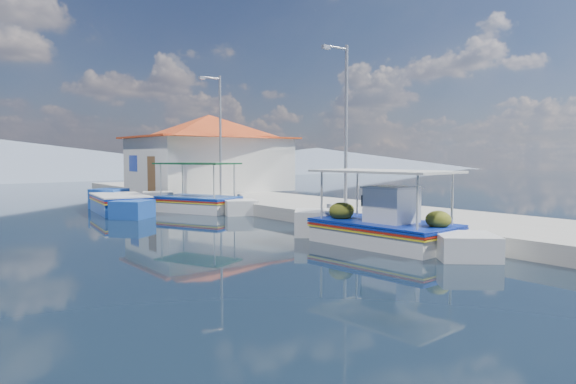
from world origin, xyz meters
TOP-DOWN VIEW (x-y plane):
  - ground at (0.00, 0.00)m, footprint 160.00×160.00m
  - quay at (5.90, 6.00)m, footprint 5.00×44.00m
  - bollards at (3.80, 5.25)m, footprint 0.20×17.20m
  - main_caique at (2.32, -1.82)m, footprint 2.37×7.12m
  - caique_green_canopy at (2.35, 9.22)m, footprint 3.62×6.00m
  - caique_blue_hull at (-0.58, 11.08)m, footprint 2.60×6.69m
  - harbor_building at (6.20, 15.00)m, footprint 10.49×10.49m
  - lamp_post_near at (4.51, 2.00)m, footprint 1.21×0.14m
  - lamp_post_far at (4.51, 11.00)m, footprint 1.21×0.14m
  - mountain_ridge at (6.54, 56.00)m, footprint 171.40×96.00m

SIDE VIEW (x-z plane):
  - ground at x=0.00m, z-range 0.00..0.00m
  - quay at x=5.90m, z-range 0.00..0.50m
  - caique_blue_hull at x=-0.58m, z-range -0.28..0.93m
  - caique_green_canopy at x=2.35m, z-range -0.86..1.59m
  - main_caique at x=2.32m, z-range -0.72..1.63m
  - bollards at x=3.80m, z-range 0.50..0.80m
  - mountain_ridge at x=6.54m, z-range -0.71..4.79m
  - harbor_building at x=6.20m, z-range 0.58..4.98m
  - lamp_post_near at x=4.51m, z-range 0.85..6.85m
  - lamp_post_far at x=4.51m, z-range 0.85..6.85m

